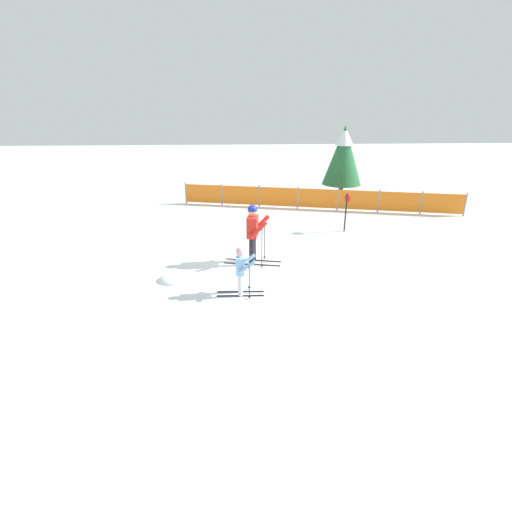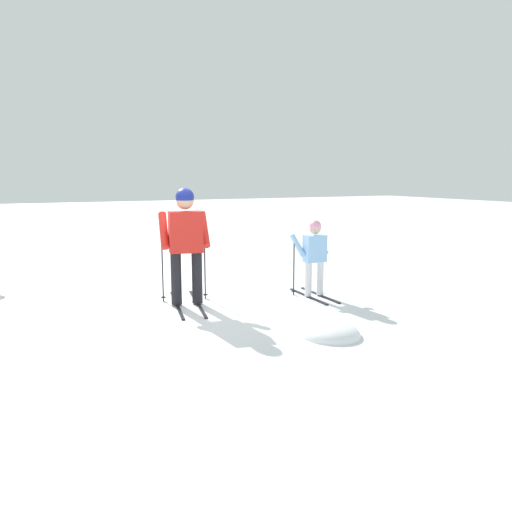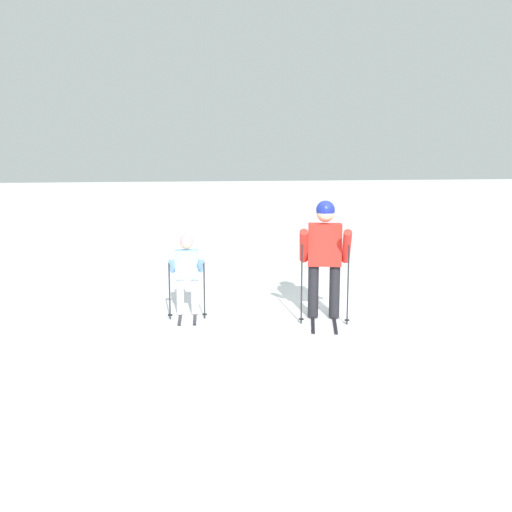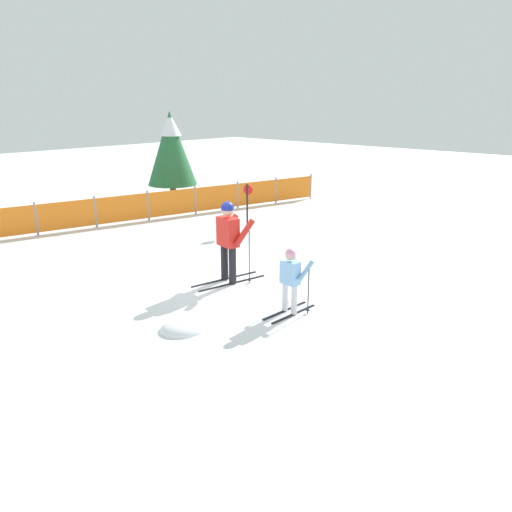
{
  "view_description": "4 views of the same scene",
  "coord_description": "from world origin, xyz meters",
  "px_view_note": "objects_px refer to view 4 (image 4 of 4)",
  "views": [
    {
      "loc": [
        -0.54,
        -10.63,
        4.34
      ],
      "look_at": [
        -0.05,
        -1.45,
        0.68
      ],
      "focal_mm": 28.0,
      "sensor_mm": 36.0,
      "label": 1
    },
    {
      "loc": [
        -6.8,
        1.93,
        1.84
      ],
      "look_at": [
        0.01,
        -1.4,
        0.62
      ],
      "focal_mm": 35.0,
      "sensor_mm": 36.0,
      "label": 2
    },
    {
      "loc": [
        8.58,
        -2.2,
        2.51
      ],
      "look_at": [
        -0.11,
        -1.22,
        0.91
      ],
      "focal_mm": 45.0,
      "sensor_mm": 36.0,
      "label": 3
    },
    {
      "loc": [
        -6.75,
        -7.23,
        3.57
      ],
      "look_at": [
        -0.61,
        -1.52,
        0.94
      ],
      "focal_mm": 35.0,
      "sensor_mm": 36.0,
      "label": 4
    }
  ],
  "objects_px": {
    "skier_adult": "(229,235)",
    "safety_fence": "(172,203)",
    "skier_child": "(291,275)",
    "trail_marker": "(247,202)",
    "conifer_far": "(171,147)"
  },
  "relations": [
    {
      "from": "skier_adult",
      "to": "safety_fence",
      "type": "distance_m",
      "value": 6.35
    },
    {
      "from": "skier_child",
      "to": "trail_marker",
      "type": "height_order",
      "value": "trail_marker"
    },
    {
      "from": "skier_child",
      "to": "conifer_far",
      "type": "height_order",
      "value": "conifer_far"
    },
    {
      "from": "skier_adult",
      "to": "skier_child",
      "type": "bearing_deg",
      "value": -90.19
    },
    {
      "from": "conifer_far",
      "to": "trail_marker",
      "type": "relative_size",
      "value": 2.41
    },
    {
      "from": "skier_adult",
      "to": "skier_child",
      "type": "relative_size",
      "value": 1.42
    },
    {
      "from": "skier_child",
      "to": "safety_fence",
      "type": "distance_m",
      "value": 8.22
    },
    {
      "from": "skier_child",
      "to": "safety_fence",
      "type": "xyz_separation_m",
      "value": [
        3.3,
        7.53,
        -0.23
      ]
    },
    {
      "from": "conifer_far",
      "to": "trail_marker",
      "type": "distance_m",
      "value": 4.98
    },
    {
      "from": "skier_adult",
      "to": "safety_fence",
      "type": "relative_size",
      "value": 0.15
    },
    {
      "from": "safety_fence",
      "to": "conifer_far",
      "type": "height_order",
      "value": "conifer_far"
    },
    {
      "from": "skier_adult",
      "to": "trail_marker",
      "type": "relative_size",
      "value": 1.25
    },
    {
      "from": "safety_fence",
      "to": "trail_marker",
      "type": "relative_size",
      "value": 8.32
    },
    {
      "from": "skier_child",
      "to": "safety_fence",
      "type": "height_order",
      "value": "skier_child"
    },
    {
      "from": "trail_marker",
      "to": "skier_adult",
      "type": "bearing_deg",
      "value": -141.18
    }
  ]
}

